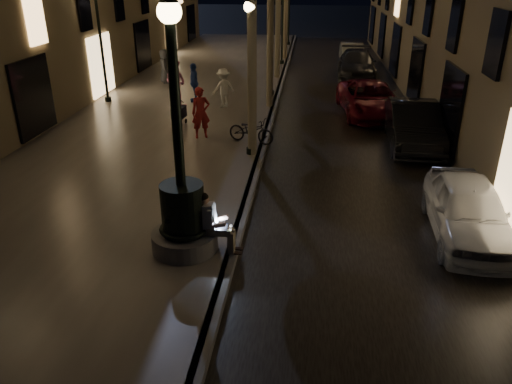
# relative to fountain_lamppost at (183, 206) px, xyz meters

# --- Properties ---
(ground) EXTENTS (120.00, 120.00, 0.00)m
(ground) POSITION_rel_fountain_lamppost_xyz_m (1.00, 13.00, -1.21)
(ground) COLOR black
(ground) RESTS_ON ground
(cobble_lane) EXTENTS (6.00, 45.00, 0.02)m
(cobble_lane) POSITION_rel_fountain_lamppost_xyz_m (4.00, 13.00, -1.20)
(cobble_lane) COLOR black
(cobble_lane) RESTS_ON ground
(promenade) EXTENTS (8.00, 45.00, 0.20)m
(promenade) POSITION_rel_fountain_lamppost_xyz_m (-3.00, 13.00, -1.11)
(promenade) COLOR #605A54
(promenade) RESTS_ON ground
(curb_strip) EXTENTS (0.25, 45.00, 0.20)m
(curb_strip) POSITION_rel_fountain_lamppost_xyz_m (1.00, 13.00, -1.11)
(curb_strip) COLOR #59595B
(curb_strip) RESTS_ON ground
(fountain_lamppost) EXTENTS (1.40, 1.40, 5.21)m
(fountain_lamppost) POSITION_rel_fountain_lamppost_xyz_m (0.00, 0.00, 0.00)
(fountain_lamppost) COLOR #59595B
(fountain_lamppost) RESTS_ON promenade
(seated_man_laptop) EXTENTS (0.96, 0.33, 1.34)m
(seated_man_laptop) POSITION_rel_fountain_lamppost_xyz_m (0.61, 0.00, -0.30)
(seated_man_laptop) COLOR tan
(seated_man_laptop) RESTS_ON promenade
(lamp_curb_a) EXTENTS (0.36, 0.36, 4.81)m
(lamp_curb_a) POSITION_rel_fountain_lamppost_xyz_m (0.70, 6.00, 2.02)
(lamp_curb_a) COLOR black
(lamp_curb_a) RESTS_ON promenade
(lamp_curb_b) EXTENTS (0.36, 0.36, 4.81)m
(lamp_curb_b) POSITION_rel_fountain_lamppost_xyz_m (0.70, 14.00, 2.02)
(lamp_curb_b) COLOR black
(lamp_curb_b) RESTS_ON promenade
(lamp_curb_c) EXTENTS (0.36, 0.36, 4.81)m
(lamp_curb_c) POSITION_rel_fountain_lamppost_xyz_m (0.70, 22.00, 2.02)
(lamp_curb_c) COLOR black
(lamp_curb_c) RESTS_ON promenade
(lamp_curb_d) EXTENTS (0.36, 0.36, 4.81)m
(lamp_curb_d) POSITION_rel_fountain_lamppost_xyz_m (0.70, 30.00, 2.02)
(lamp_curb_d) COLOR black
(lamp_curb_d) RESTS_ON promenade
(lamp_left_b) EXTENTS (0.36, 0.36, 4.81)m
(lamp_left_b) POSITION_rel_fountain_lamppost_xyz_m (-6.40, 12.00, 2.02)
(lamp_left_b) COLOR black
(lamp_left_b) RESTS_ON promenade
(lamp_left_c) EXTENTS (0.36, 0.36, 4.81)m
(lamp_left_c) POSITION_rel_fountain_lamppost_xyz_m (-6.40, 22.00, 2.02)
(lamp_left_c) COLOR black
(lamp_left_c) RESTS_ON promenade
(stroller) EXTENTS (0.46, 0.95, 0.96)m
(stroller) POSITION_rel_fountain_lamppost_xyz_m (-2.35, 8.80, -0.53)
(stroller) COLOR black
(stroller) RESTS_ON promenade
(car_front) EXTENTS (1.80, 4.05, 1.36)m
(car_front) POSITION_rel_fountain_lamppost_xyz_m (6.20, 1.57, -0.53)
(car_front) COLOR #B2B5BA
(car_front) RESTS_ON ground
(car_second) EXTENTS (1.76, 4.61, 1.50)m
(car_second) POSITION_rel_fountain_lamppost_xyz_m (6.06, 7.89, -0.46)
(car_second) COLOR black
(car_second) RESTS_ON ground
(car_third) EXTENTS (2.72, 5.07, 1.35)m
(car_third) POSITION_rel_fountain_lamppost_xyz_m (5.00, 11.70, -0.54)
(car_third) COLOR maroon
(car_third) RESTS_ON ground
(car_rear) EXTENTS (2.24, 5.04, 1.44)m
(car_rear) POSITION_rel_fountain_lamppost_xyz_m (5.00, 19.41, -0.49)
(car_rear) COLOR #2D2E32
(car_rear) RESTS_ON ground
(car_fifth) EXTENTS (1.42, 3.91, 1.28)m
(car_fifth) POSITION_rel_fountain_lamppost_xyz_m (5.00, 23.30, -0.57)
(car_fifth) COLOR #ABACA7
(car_fifth) RESTS_ON ground
(pedestrian_red) EXTENTS (0.75, 0.63, 1.77)m
(pedestrian_red) POSITION_rel_fountain_lamppost_xyz_m (-1.20, 7.46, -0.13)
(pedestrian_red) COLOR #A92122
(pedestrian_red) RESTS_ON promenade
(pedestrian_pink) EXTENTS (1.14, 1.02, 1.92)m
(pedestrian_pink) POSITION_rel_fountain_lamppost_xyz_m (-3.18, 11.66, -0.05)
(pedestrian_pink) COLOR #C96A9C
(pedestrian_pink) RESTS_ON promenade
(pedestrian_white) EXTENTS (1.20, 1.10, 1.62)m
(pedestrian_white) POSITION_rel_fountain_lamppost_xyz_m (-1.12, 11.63, -0.20)
(pedestrian_white) COLOR white
(pedestrian_white) RESTS_ON promenade
(pedestrian_blue) EXTENTS (0.66, 1.05, 1.67)m
(pedestrian_blue) POSITION_rel_fountain_lamppost_xyz_m (-2.56, 12.41, -0.18)
(pedestrian_blue) COLOR #2A499C
(pedestrian_blue) RESTS_ON promenade
(pedestrian_dark) EXTENTS (0.70, 0.92, 1.69)m
(pedestrian_dark) POSITION_rel_fountain_lamppost_xyz_m (-4.88, 15.96, -0.17)
(pedestrian_dark) COLOR #38393E
(pedestrian_dark) RESTS_ON promenade
(bicycle) EXTENTS (1.75, 1.11, 0.87)m
(bicycle) POSITION_rel_fountain_lamppost_xyz_m (0.58, 7.08, -0.58)
(bicycle) COLOR black
(bicycle) RESTS_ON promenade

